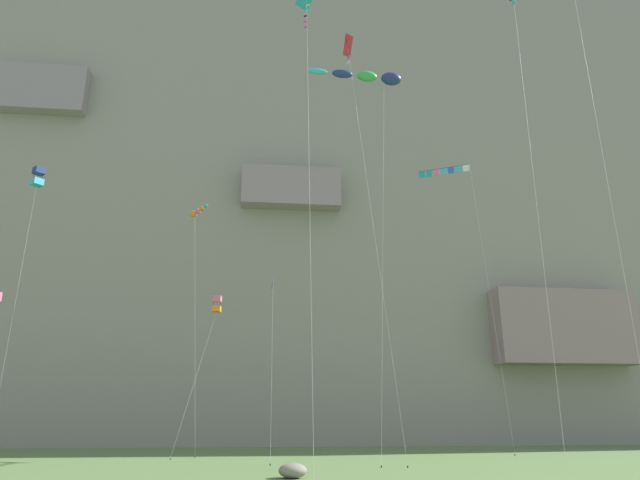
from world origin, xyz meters
The scene contains 11 objects.
cliff_face centered at (0.02, 58.27, 32.81)m, with size 180.00×30.86×65.68m.
boulder_foreground_left centered at (-1.15, 15.62, 0.34)m, with size 1.59×1.59×0.67m.
kite_delta_high_right centered at (10.90, 12.70, 23.71)m, with size 3.39×5.23×25.81m.
kite_diamond_near_cliff centered at (-0.75, 14.66, 25.64)m, with size 1.33×4.32×27.69m.
kite_windsock_mid_center centered at (-8.48, 32.44, 19.23)m, with size 2.23×3.72×19.66m.
kite_diamond_mid_right centered at (3.27, 23.43, 28.93)m, with size 2.77×4.01×31.12m.
kite_box_upper_left centered at (-6.40, 32.24, 11.34)m, with size 2.59×4.22×12.03m.
kite_banner_upper_mid centered at (13.39, 32.23, 23.41)m, with size 5.06×3.55×24.39m.
kite_windsock_low_left centered at (4.67, 23.15, 27.20)m, with size 7.30×2.91×27.71m.
kite_banner_high_center centered at (-2.10, 26.98, 11.13)m, with size 0.16×6.41×11.95m.
kite_box_mid_left centered at (-21.82, 32.64, 21.89)m, with size 1.50×3.21×22.77m.
Camera 1 is at (-2.88, -12.23, 2.69)m, focal length 31.11 mm.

